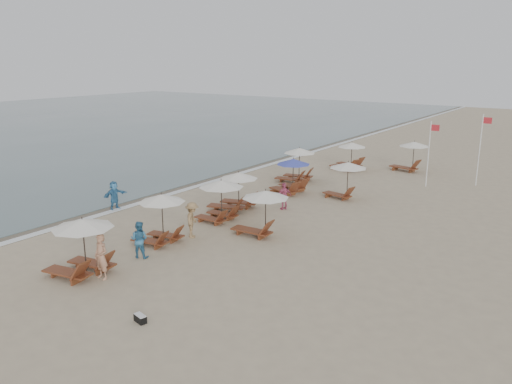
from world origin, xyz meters
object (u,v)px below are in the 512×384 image
Objects in this scene: lounger_station_3 at (235,192)px; flag_pole_near at (429,151)px; lounger_station_4 at (290,177)px; inland_station_2 at (409,154)px; beachgoer_mid_a at (139,240)px; inland_station_0 at (259,209)px; lounger_station_0 at (81,247)px; lounger_station_5 at (296,166)px; beachgoer_near at (101,257)px; lounger_station_1 at (159,218)px; duffel_bag at (140,318)px; waterline_walker at (114,195)px; lounger_station_6 at (348,157)px; beachgoer_mid_b at (192,220)px; inland_station_1 at (344,175)px; beachgoer_far_a at (284,196)px; lounger_station_2 at (219,199)px.

lounger_station_3 is 13.59m from flag_pole_near.
flag_pole_near reaches higher than lounger_station_4.
inland_station_2 is 1.78× the size of beachgoer_mid_a.
lounger_station_4 is 8.38m from inland_station_0.
inland_station_0 is 14.78m from flag_pole_near.
lounger_station_0 is 0.96× the size of inland_station_2.
inland_station_2 is at bearing 56.08° from lounger_station_5.
beachgoer_near is (1.52, -10.37, -0.10)m from lounger_station_3.
lounger_station_0 is at bearing -89.08° from lounger_station_1.
duffel_bag is 23.53m from flag_pole_near.
beachgoer_near is 4.11m from duffel_bag.
lounger_station_1 reaches higher than inland_station_0.
inland_station_0 is 5.41× the size of duffel_bag.
waterline_walker is at bearing -54.31° from beachgoer_mid_a.
beachgoer_mid_b is at bearing -87.88° from lounger_station_6.
inland_station_0 is 1.59× the size of beachgoer_mid_b.
lounger_station_5 is (-1.30, 18.41, -0.06)m from lounger_station_0.
lounger_station_0 reaches higher than lounger_station_3.
inland_station_0 is at bearing 75.02° from beachgoer_near.
inland_station_1 is at bearing 74.11° from lounger_station_1.
lounger_station_4 is 1.49× the size of beachgoer_mid_b.
lounger_station_4 is 0.99× the size of inland_station_1.
beachgoer_mid_a is (-2.89, -13.67, -0.64)m from inland_station_1.
beachgoer_mid_a is (0.53, -21.53, -0.18)m from lounger_station_6.
inland_station_2 is at bearing 81.51° from lounger_station_0.
waterline_walker is 3.18× the size of duffel_bag.
lounger_station_5 reaches higher than beachgoer_near.
lounger_station_0 is 1.04× the size of inland_station_1.
beachgoer_far_a is 0.35× the size of flag_pole_near.
flag_pole_near is (6.62, 17.78, 1.18)m from lounger_station_1.
beachgoer_far_a reaches higher than duffel_bag.
lounger_station_0 reaches higher than beachgoer_mid_b.
lounger_station_5 is at bearing -126.95° from beachgoer_far_a.
beachgoer_far_a is at bearing -116.34° from flag_pole_near.
lounger_station_0 is at bearing -111.42° from inland_station_0.
beachgoer_mid_a is at bearing -73.46° from lounger_station_1.
beachgoer_near is (2.20, -18.17, -0.21)m from lounger_station_5.
lounger_station_1 is (-0.07, 4.28, 0.06)m from lounger_station_0.
lounger_station_6 is at bearing 90.42° from lounger_station_2.
lounger_station_6 is (1.21, 5.70, -0.13)m from lounger_station_5.
beachgoer_mid_a is at bearing -117.35° from waterline_walker.
inland_station_0 reaches higher than duffel_bag.
lounger_station_1 is 1.49× the size of waterline_walker.
lounger_station_6 is at bearing -29.00° from beachgoer_mid_b.
lounger_station_0 is 0.63× the size of flag_pole_near.
lounger_station_5 reaches higher than beachgoer_mid_b.
lounger_station_4 is at bearing -89.75° from lounger_station_6.
beachgoer_mid_a is 3.18m from beachgoer_mid_b.
inland_station_0 reaches higher than beachgoer_near.
lounger_station_2 reaches higher than beachgoer_mid_a.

